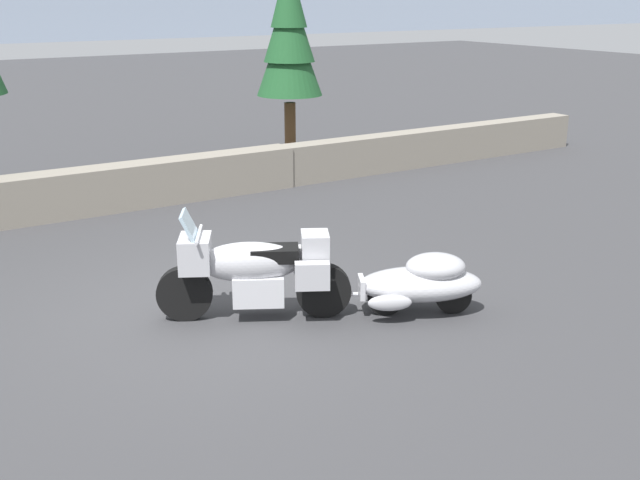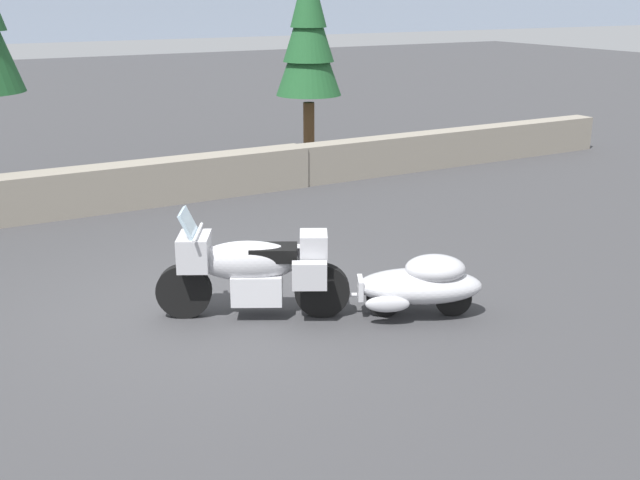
{
  "view_description": "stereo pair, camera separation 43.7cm",
  "coord_description": "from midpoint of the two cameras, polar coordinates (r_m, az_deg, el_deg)",
  "views": [
    {
      "loc": [
        -3.52,
        -8.12,
        3.73
      ],
      "look_at": [
        1.23,
        -0.54,
        0.85
      ],
      "focal_mm": 43.29,
      "sensor_mm": 36.0,
      "label": 1
    },
    {
      "loc": [
        -3.14,
        -8.34,
        3.73
      ],
      "look_at": [
        1.23,
        -0.54,
        0.85
      ],
      "focal_mm": 43.29,
      "sensor_mm": 36.0,
      "label": 2
    }
  ],
  "objects": [
    {
      "name": "ground_plane",
      "position": [
        9.63,
        -9.31,
        -5.19
      ],
      "size": [
        80.0,
        80.0,
        0.0
      ],
      "primitive_type": "plane",
      "color": "#38383A"
    },
    {
      "name": "stone_guard_wall",
      "position": [
        14.12,
        -19.03,
        3.21
      ],
      "size": [
        24.0,
        0.59,
        0.8
      ],
      "color": "gray",
      "rests_on": "ground"
    },
    {
      "name": "touring_motorcycle",
      "position": [
        9.14,
        -6.32,
        -2.15
      ],
      "size": [
        2.1,
        1.39,
        1.33
      ],
      "color": "black",
      "rests_on": "ground"
    },
    {
      "name": "car_shaped_trailer",
      "position": [
        9.33,
        6.15,
        -3.09
      ],
      "size": [
        2.11,
        1.37,
        0.76
      ],
      "color": "black",
      "rests_on": "ground"
    },
    {
      "name": "pine_tree_secondary",
      "position": [
        17.87,
        -3.03,
        14.96
      ],
      "size": [
        1.49,
        1.49,
        4.53
      ],
      "color": "brown",
      "rests_on": "ground"
    }
  ]
}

